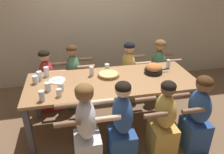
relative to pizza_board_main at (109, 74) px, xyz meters
The scene contains 25 objects.
ground_plane 0.83m from the pizza_board_main, 80.51° to the right, with size 18.00×18.00×0.00m, color brown.
restaurant_back_panel 1.69m from the pizza_board_main, 89.09° to the left, with size 10.00×0.06×3.20m, color beige.
dining_table 0.18m from the pizza_board_main, 80.51° to the right, with size 2.43×0.96×0.79m.
pizza_board_main is the anchor object (origin of this frame).
skillet_bowl 0.70m from the pizza_board_main, ahead, with size 0.40×0.28×0.16m.
empty_plate_a 0.42m from the pizza_board_main, 68.85° to the right, with size 0.19×0.19×0.02m.
empty_plate_b 0.75m from the pizza_board_main, behind, with size 0.23×0.23×0.02m.
cocktail_glass_blue 0.24m from the pizza_board_main, 84.73° to the left, with size 0.08×0.08×0.12m.
drinking_glass_a 0.90m from the pizza_board_main, 162.61° to the right, with size 0.08×0.08×0.12m.
drinking_glass_b 0.99m from the pizza_board_main, behind, with size 0.08×0.08×0.14m.
drinking_glass_c 1.05m from the pizza_board_main, 151.36° to the right, with size 0.07×0.07×0.13m.
drinking_glass_d 0.26m from the pizza_board_main, 163.97° to the left, with size 0.06×0.06×0.15m.
drinking_glass_e 0.84m from the pizza_board_main, 148.25° to the right, with size 0.06×0.06×0.10m.
drinking_glass_f 0.92m from the pizza_board_main, 168.54° to the left, with size 0.08×0.08×0.15m.
drinking_glass_g 0.76m from the pizza_board_main, 156.03° to the right, with size 0.08×0.08×0.12m.
drinking_glass_h 1.01m from the pizza_board_main, ahead, with size 0.06×0.06×0.13m.
drinking_glass_i 1.04m from the pizza_board_main, behind, with size 0.08×0.08×0.11m.
diner_near_center 0.89m from the pizza_board_main, 89.97° to the right, with size 0.51×0.40×1.12m.
diner_near_midleft 0.99m from the pizza_board_main, 117.15° to the right, with size 0.51×0.40×1.14m.
diner_far_midleft 0.81m from the pizza_board_main, 131.76° to the left, with size 0.51×0.40×1.13m.
diner_near_right 1.35m from the pizza_board_main, 39.59° to the right, with size 0.51×0.40×1.09m.
diner_far_left 1.14m from the pizza_board_main, 149.39° to the left, with size 0.51×0.40×1.08m.
diner_near_midright 1.06m from the pizza_board_main, 56.89° to the right, with size 0.51×0.40×1.07m.
diner_far_right 1.22m from the pizza_board_main, 28.10° to the left, with size 0.51×0.40×1.13m.
diner_far_midright 0.79m from the pizza_board_main, 49.51° to the left, with size 0.51×0.40×1.12m.
Camera 1 is at (-0.57, -2.74, 2.23)m, focal length 35.00 mm.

